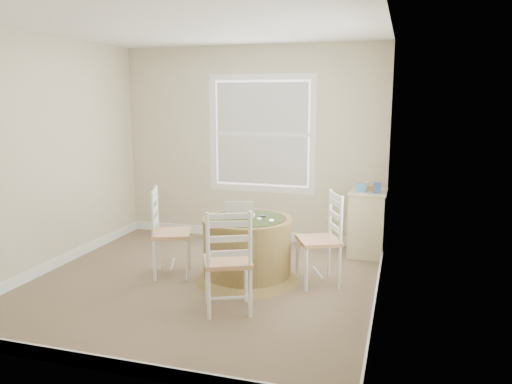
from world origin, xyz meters
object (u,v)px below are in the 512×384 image
(chair_left, at_px, (172,233))
(chair_near, at_px, (228,261))
(round_table, at_px, (247,246))
(corner_chest, at_px, (367,222))
(chair_right, at_px, (318,240))
(laptop, at_px, (240,215))

(chair_left, distance_m, chair_near, 1.15)
(chair_near, bearing_deg, chair_left, -62.51)
(chair_left, bearing_deg, round_table, -103.61)
(round_table, relative_size, chair_near, 1.19)
(round_table, bearing_deg, chair_near, -95.54)
(round_table, height_order, corner_chest, corner_chest)
(chair_near, height_order, chair_right, same)
(round_table, distance_m, laptop, 0.34)
(chair_near, distance_m, laptop, 0.86)
(chair_right, bearing_deg, laptop, -110.03)
(round_table, height_order, chair_near, chair_near)
(chair_right, distance_m, corner_chest, 1.26)
(chair_right, relative_size, laptop, 2.72)
(chair_near, distance_m, chair_right, 1.12)
(chair_right, xyz_separation_m, corner_chest, (0.41, 1.20, -0.07))
(round_table, bearing_deg, corner_chest, 36.74)
(chair_right, bearing_deg, chair_near, -62.61)
(chair_right, height_order, corner_chest, chair_right)
(chair_left, xyz_separation_m, chair_right, (1.58, 0.18, 0.00))
(laptop, bearing_deg, chair_near, 86.44)
(chair_right, xyz_separation_m, laptop, (-0.82, -0.08, 0.23))
(round_table, xyz_separation_m, laptop, (-0.07, -0.01, 0.33))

